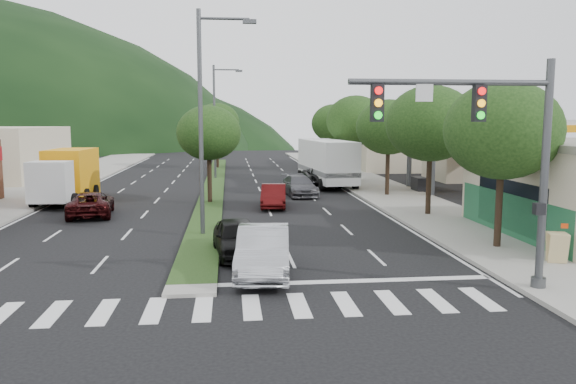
{
  "coord_description": "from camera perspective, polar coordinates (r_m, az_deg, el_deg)",
  "views": [
    {
      "loc": [
        1.23,
        -17.27,
        5.22
      ],
      "look_at": [
        4.09,
        9.93,
        1.71
      ],
      "focal_mm": 35.0,
      "sensor_mm": 36.0,
      "label": 1
    }
  ],
  "objects": [
    {
      "name": "ground",
      "position": [
        18.09,
        -9.78,
        -9.58
      ],
      "size": [
        160.0,
        160.0,
        0.0
      ],
      "primitive_type": "plane",
      "color": "black",
      "rests_on": "ground"
    },
    {
      "name": "traffic_signal",
      "position": [
        17.57,
        20.43,
        4.97
      ],
      "size": [
        6.12,
        0.4,
        7.0
      ],
      "color": "#47494C",
      "rests_on": "ground"
    },
    {
      "name": "a_frame_sign",
      "position": [
        22.32,
        25.69,
        -4.85
      ],
      "size": [
        0.84,
        0.9,
        1.47
      ],
      "rotation": [
        0.0,
        0.0,
        -0.3
      ],
      "color": "#CDB77D",
      "rests_on": "sidewalk_right"
    },
    {
      "name": "crosswalk",
      "position": [
        16.19,
        -10.25,
        -11.61
      ],
      "size": [
        19.0,
        2.2,
        0.01
      ],
      "primitive_type": "cube",
      "color": "silver",
      "rests_on": "ground"
    },
    {
      "name": "bldg_right_far",
      "position": [
        63.99,
        10.62,
        4.84
      ],
      "size": [
        10.0,
        16.0,
        5.2
      ],
      "primitive_type": "cube",
      "color": "beige",
      "rests_on": "ground"
    },
    {
      "name": "car_queue_c",
      "position": [
        33.82,
        -1.47,
        -0.4
      ],
      "size": [
        1.84,
        4.29,
        1.37
      ],
      "primitive_type": "imported",
      "rotation": [
        0.0,
        0.0,
        -0.09
      ],
      "color": "#4D0C0D",
      "rests_on": "ground"
    },
    {
      "name": "streetlight_near",
      "position": [
        25.3,
        -8.42,
        8.05
      ],
      "size": [
        2.6,
        0.25,
        10.0
      ],
      "color": "#47494C",
      "rests_on": "ground"
    },
    {
      "name": "streetlight_mid",
      "position": [
        50.28,
        -7.25,
        7.67
      ],
      "size": [
        2.6,
        0.25,
        10.0
      ],
      "color": "#47494C",
      "rests_on": "ground"
    },
    {
      "name": "sedan_silver",
      "position": [
        19.14,
        -2.53,
        -6.01
      ],
      "size": [
        2.16,
        5.07,
        1.63
      ],
      "primitive_type": "imported",
      "rotation": [
        0.0,
        0.0,
        -0.09
      ],
      "color": "#A2A5AA",
      "rests_on": "ground"
    },
    {
      "name": "tree_r_e",
      "position": [
        58.28,
        4.67,
        6.97
      ],
      "size": [
        4.6,
        4.6,
        6.71
      ],
      "color": "black",
      "rests_on": "sidewalk_right"
    },
    {
      "name": "tree_r_c",
      "position": [
        38.8,
        10.17,
        6.5
      ],
      "size": [
        4.4,
        4.4,
        6.48
      ],
      "color": "black",
      "rests_on": "sidewalk_right"
    },
    {
      "name": "tree_med_far",
      "position": [
        61.29,
        -7.22,
        7.06
      ],
      "size": [
        4.8,
        4.8,
        6.94
      ],
      "color": "black",
      "rests_on": "median"
    },
    {
      "name": "car_queue_d",
      "position": [
        44.22,
        3.35,
        1.52
      ],
      "size": [
        2.66,
        5.58,
        1.54
      ],
      "primitive_type": "imported",
      "rotation": [
        0.0,
        0.0,
        0.02
      ],
      "color": "black",
      "rests_on": "ground"
    },
    {
      "name": "box_truck",
      "position": [
        38.28,
        -21.49,
        1.36
      ],
      "size": [
        2.96,
        6.94,
        3.36
      ],
      "rotation": [
        0.0,
        0.0,
        3.09
      ],
      "color": "silver",
      "rests_on": "ground"
    },
    {
      "name": "tree_r_d",
      "position": [
        48.49,
        6.87,
        7.22
      ],
      "size": [
        5.0,
        5.0,
        7.17
      ],
      "color": "black",
      "rests_on": "sidewalk_right"
    },
    {
      "name": "motorhome",
      "position": [
        45.0,
        3.95,
        3.11
      ],
      "size": [
        3.69,
        9.66,
        3.63
      ],
      "rotation": [
        0.0,
        0.0,
        0.09
      ],
      "color": "white",
      "rests_on": "ground"
    },
    {
      "name": "suv_maroon",
      "position": [
        32.58,
        -19.38,
        -1.13
      ],
      "size": [
        2.88,
        5.09,
        1.34
      ],
      "primitive_type": "imported",
      "rotation": [
        0.0,
        0.0,
        3.28
      ],
      "color": "black",
      "rests_on": "ground"
    },
    {
      "name": "tree_med_near",
      "position": [
        35.3,
        -8.05,
        5.95
      ],
      "size": [
        4.0,
        4.0,
        6.02
      ],
      "color": "black",
      "rests_on": "median"
    },
    {
      "name": "sidewalk_left",
      "position": [
        44.9,
        -24.45,
        0.07
      ],
      "size": [
        6.0,
        90.0,
        0.15
      ],
      "primitive_type": "cube",
      "color": "gray",
      "rests_on": "ground"
    },
    {
      "name": "car_queue_b",
      "position": [
        38.98,
        1.16,
        0.64
      ],
      "size": [
        2.41,
        4.96,
        1.39
      ],
      "primitive_type": "imported",
      "rotation": [
        0.0,
        0.0,
        0.1
      ],
      "color": "#4B4B50",
      "rests_on": "ground"
    },
    {
      "name": "gas_canopy",
      "position": [
        43.11,
        18.44,
        6.18
      ],
      "size": [
        12.2,
        8.2,
        5.25
      ],
      "color": "silver",
      "rests_on": "ground"
    },
    {
      "name": "tree_r_b",
      "position": [
        31.19,
        14.29,
        6.75
      ],
      "size": [
        4.8,
        4.8,
        6.94
      ],
      "color": "black",
      "rests_on": "sidewalk_right"
    },
    {
      "name": "median",
      "position": [
        45.58,
        -7.52,
        0.75
      ],
      "size": [
        1.6,
        56.0,
        0.12
      ],
      "primitive_type": "cube",
      "color": "#1D3814",
      "rests_on": "ground"
    },
    {
      "name": "car_queue_a",
      "position": [
        21.8,
        -5.19,
        -4.65
      ],
      "size": [
        2.13,
        4.36,
        1.43
      ],
      "primitive_type": "imported",
      "rotation": [
        0.0,
        0.0,
        0.11
      ],
      "color": "black",
      "rests_on": "ground"
    },
    {
      "name": "sidewalk_right",
      "position": [
        44.05,
        8.85,
        0.52
      ],
      "size": [
        5.0,
        90.0,
        0.15
      ],
      "primitive_type": "cube",
      "color": "gray",
      "rests_on": "ground"
    },
    {
      "name": "tree_r_a",
      "position": [
        23.85,
        20.95,
        5.87
      ],
      "size": [
        4.6,
        4.6,
        6.63
      ],
      "color": "black",
      "rests_on": "sidewalk_right"
    }
  ]
}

